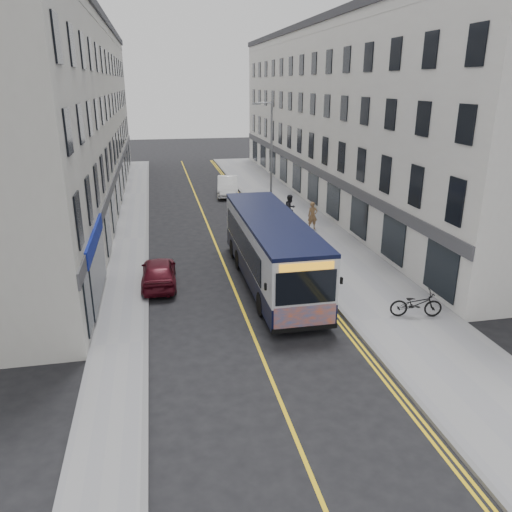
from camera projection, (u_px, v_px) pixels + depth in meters
name	position (u px, v px, depth m)	size (l,w,h in m)	color
ground	(247.00, 320.00, 20.26)	(140.00, 140.00, 0.00)	black
pavement_east	(307.00, 229.00, 32.51)	(4.50, 64.00, 0.12)	gray
pavement_west	(131.00, 239.00, 30.40)	(2.00, 64.00, 0.12)	gray
kerb_east	(274.00, 231.00, 32.09)	(0.18, 64.00, 0.13)	slate
kerb_west	(147.00, 238.00, 30.59)	(0.18, 64.00, 0.13)	slate
road_centre_line	(212.00, 236.00, 31.36)	(0.12, 64.00, 0.01)	yellow
road_dbl_yellow_inner	(267.00, 232.00, 32.03)	(0.10, 64.00, 0.01)	yellow
road_dbl_yellow_outer	(270.00, 232.00, 32.06)	(0.10, 64.00, 0.01)	yellow
terrace_east	(340.00, 117.00, 39.71)	(6.00, 46.00, 13.00)	white
terrace_west	(70.00, 121.00, 35.86)	(6.00, 46.00, 13.00)	beige
streetlamp	(270.00, 159.00, 32.55)	(1.32, 0.18, 8.00)	gray
city_bus	(271.00, 248.00, 23.35)	(2.62, 11.21, 3.26)	black
bicycle	(416.00, 304.00, 20.10)	(0.73, 2.09, 1.10)	black
pedestrian_near	(313.00, 216.00, 32.08)	(0.65, 0.42, 1.77)	brown
pedestrian_far	(290.00, 209.00, 33.53)	(0.93, 0.73, 1.92)	black
car_white	(228.00, 186.00, 42.29)	(1.68, 4.80, 1.58)	white
car_maroon	(159.00, 272.00, 23.47)	(1.60, 3.99, 1.36)	#500D18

